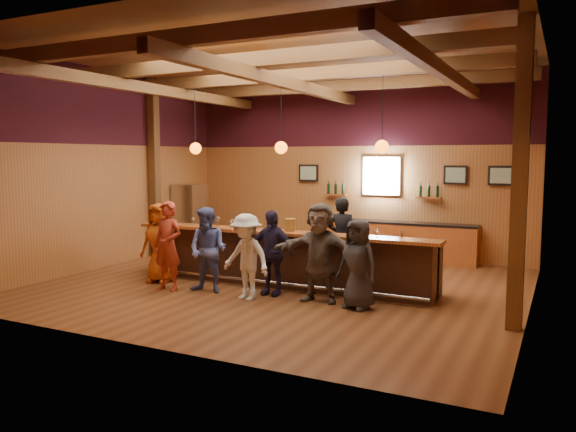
% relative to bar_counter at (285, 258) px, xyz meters
% --- Properties ---
extents(room, '(9.04, 9.00, 4.52)m').
position_rel_bar_counter_xyz_m(room, '(-0.02, -0.09, 2.69)').
color(room, brown).
rests_on(room, ground).
extents(bar_counter, '(6.30, 1.07, 1.11)m').
position_rel_bar_counter_xyz_m(bar_counter, '(0.00, 0.00, 0.00)').
color(bar_counter, black).
rests_on(bar_counter, ground).
extents(back_bar_cabinet, '(4.00, 0.52, 0.95)m').
position_rel_bar_counter_xyz_m(back_bar_cabinet, '(1.18, 3.57, -0.05)').
color(back_bar_cabinet, '#91431A').
rests_on(back_bar_cabinet, ground).
extents(window, '(0.95, 0.09, 0.95)m').
position_rel_bar_counter_xyz_m(window, '(0.78, 3.80, 1.53)').
color(window, silver).
rests_on(window, room).
extents(framed_pictures, '(5.35, 0.05, 0.45)m').
position_rel_bar_counter_xyz_m(framed_pictures, '(1.65, 3.79, 1.58)').
color(framed_pictures, black).
rests_on(framed_pictures, room).
extents(wine_shelves, '(3.00, 0.18, 0.30)m').
position_rel_bar_counter_xyz_m(wine_shelves, '(0.78, 3.73, 1.10)').
color(wine_shelves, '#91431A').
rests_on(wine_shelves, room).
extents(pendant_lights, '(4.24, 0.24, 1.37)m').
position_rel_bar_counter_xyz_m(pendant_lights, '(-0.02, -0.15, 2.19)').
color(pendant_lights, black).
rests_on(pendant_lights, room).
extents(stainless_fridge, '(0.70, 0.70, 1.80)m').
position_rel_bar_counter_xyz_m(stainless_fridge, '(-4.12, 2.45, 0.38)').
color(stainless_fridge, silver).
rests_on(stainless_fridge, ground).
extents(customer_orange, '(0.83, 0.59, 1.61)m').
position_rel_bar_counter_xyz_m(customer_orange, '(-2.37, -0.95, 0.28)').
color(customer_orange, '#BD5111').
rests_on(customer_orange, ground).
extents(customer_redvest, '(0.63, 0.42, 1.70)m').
position_rel_bar_counter_xyz_m(customer_redvest, '(-1.78, -1.42, 0.33)').
color(customer_redvest, '#9F311D').
rests_on(customer_redvest, ground).
extents(customer_denim, '(0.80, 0.64, 1.60)m').
position_rel_bar_counter_xyz_m(customer_denim, '(-0.99, -1.24, 0.28)').
color(customer_denim, '#4C5A99').
rests_on(customer_denim, ground).
extents(customer_white, '(1.08, 0.75, 1.53)m').
position_rel_bar_counter_xyz_m(customer_white, '(-0.07, -1.39, 0.24)').
color(customer_white, silver).
rests_on(customer_white, ground).
extents(customer_navy, '(0.92, 0.38, 1.56)m').
position_rel_bar_counter_xyz_m(customer_navy, '(0.15, -0.87, 0.26)').
color(customer_navy, '#211A35').
rests_on(customer_navy, ground).
extents(customer_brown, '(1.65, 0.62, 1.74)m').
position_rel_bar_counter_xyz_m(customer_brown, '(1.14, -0.95, 0.35)').
color(customer_brown, '#584D46').
rests_on(customer_brown, ground).
extents(customer_dark, '(0.83, 0.65, 1.51)m').
position_rel_bar_counter_xyz_m(customer_dark, '(1.89, -1.08, 0.23)').
color(customer_dark, '#28272A').
rests_on(customer_dark, ground).
extents(bartender, '(0.66, 0.46, 1.72)m').
position_rel_bar_counter_xyz_m(bartender, '(0.89, 0.79, 0.34)').
color(bartender, black).
rests_on(bartender, ground).
extents(ice_bucket, '(0.22, 0.22, 0.24)m').
position_rel_bar_counter_xyz_m(ice_bucket, '(0.23, -0.26, 0.71)').
color(ice_bucket, brown).
rests_on(ice_bucket, bar_counter).
extents(bottle_a, '(0.07, 0.07, 0.31)m').
position_rel_bar_counter_xyz_m(bottle_a, '(0.74, -0.25, 0.71)').
color(bottle_a, black).
rests_on(bottle_a, bar_counter).
extents(bottle_b, '(0.07, 0.07, 0.32)m').
position_rel_bar_counter_xyz_m(bottle_b, '(0.84, -0.17, 0.71)').
color(bottle_b, black).
rests_on(bottle_b, bar_counter).
extents(glass_a, '(0.08, 0.08, 0.18)m').
position_rel_bar_counter_xyz_m(glass_a, '(-2.63, -0.36, 0.72)').
color(glass_a, silver).
rests_on(glass_a, bar_counter).
extents(glass_b, '(0.07, 0.07, 0.16)m').
position_rel_bar_counter_xyz_m(glass_b, '(-1.98, -0.33, 0.70)').
color(glass_b, silver).
rests_on(glass_b, bar_counter).
extents(glass_c, '(0.09, 0.09, 0.20)m').
position_rel_bar_counter_xyz_m(glass_c, '(-1.44, -0.22, 0.73)').
color(glass_c, silver).
rests_on(glass_c, bar_counter).
extents(glass_d, '(0.08, 0.08, 0.17)m').
position_rel_bar_counter_xyz_m(glass_d, '(-1.03, -0.33, 0.71)').
color(glass_d, silver).
rests_on(glass_d, bar_counter).
extents(glass_e, '(0.09, 0.09, 0.20)m').
position_rel_bar_counter_xyz_m(glass_e, '(-0.49, -0.27, 0.73)').
color(glass_e, silver).
rests_on(glass_e, bar_counter).
extents(glass_f, '(0.08, 0.08, 0.19)m').
position_rel_bar_counter_xyz_m(glass_f, '(0.88, -0.40, 0.72)').
color(glass_f, silver).
rests_on(glass_f, bar_counter).
extents(glass_g, '(0.09, 0.09, 0.20)m').
position_rel_bar_counter_xyz_m(glass_g, '(1.51, -0.37, 0.73)').
color(glass_g, silver).
rests_on(glass_g, bar_counter).
extents(glass_h, '(0.07, 0.07, 0.16)m').
position_rel_bar_counter_xyz_m(glass_h, '(1.99, -0.35, 0.70)').
color(glass_h, silver).
rests_on(glass_h, bar_counter).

